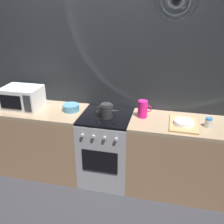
# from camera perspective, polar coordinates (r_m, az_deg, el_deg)

# --- Properties ---
(ground_plane) EXTENTS (8.00, 8.00, 0.00)m
(ground_plane) POSITION_cam_1_polar(r_m,az_deg,el_deg) (3.44, -1.22, -14.49)
(ground_plane) COLOR #2D2D33
(back_wall) EXTENTS (3.60, 0.05, 2.40)m
(back_wall) POSITION_cam_1_polar(r_m,az_deg,el_deg) (3.15, 0.05, 6.63)
(back_wall) COLOR gray
(back_wall) RESTS_ON ground_plane
(counter_left) EXTENTS (1.20, 0.60, 0.90)m
(counter_left) POSITION_cam_1_polar(r_m,az_deg,el_deg) (3.48, -15.87, -6.03)
(counter_left) COLOR #997251
(counter_left) RESTS_ON ground_plane
(stove_unit) EXTENTS (0.60, 0.63, 0.90)m
(stove_unit) POSITION_cam_1_polar(r_m,az_deg,el_deg) (3.18, -1.30, -8.15)
(stove_unit) COLOR #9E9EA3
(stove_unit) RESTS_ON ground_plane
(counter_right) EXTENTS (1.20, 0.60, 0.90)m
(counter_right) POSITION_cam_1_polar(r_m,az_deg,el_deg) (3.11, 15.23, -9.87)
(counter_right) COLOR #997251
(counter_right) RESTS_ON ground_plane
(microwave) EXTENTS (0.46, 0.35, 0.27)m
(microwave) POSITION_cam_1_polar(r_m,az_deg,el_deg) (3.32, -19.70, 3.10)
(microwave) COLOR white
(microwave) RESTS_ON counter_left
(kettle) EXTENTS (0.28, 0.15, 0.17)m
(kettle) POSITION_cam_1_polar(r_m,az_deg,el_deg) (2.88, -1.27, 0.29)
(kettle) COLOR #262628
(kettle) RESTS_ON stove_unit
(mixing_bowl) EXTENTS (0.20, 0.20, 0.08)m
(mixing_bowl) POSITION_cam_1_polar(r_m,az_deg,el_deg) (3.12, -9.32, 1.01)
(mixing_bowl) COLOR teal
(mixing_bowl) RESTS_ON counter_left
(pitcher) EXTENTS (0.16, 0.11, 0.20)m
(pitcher) POSITION_cam_1_polar(r_m,az_deg,el_deg) (2.90, 7.03, 0.68)
(pitcher) COLOR #E5197A
(pitcher) RESTS_ON counter_right
(dish_pile) EXTENTS (0.30, 0.40, 0.07)m
(dish_pile) POSITION_cam_1_polar(r_m,az_deg,el_deg) (2.82, 16.01, -2.52)
(dish_pile) COLOR tan
(dish_pile) RESTS_ON counter_right
(spice_jar) EXTENTS (0.08, 0.08, 0.10)m
(spice_jar) POSITION_cam_1_polar(r_m,az_deg,el_deg) (2.87, 21.09, -2.25)
(spice_jar) COLOR silver
(spice_jar) RESTS_ON counter_right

